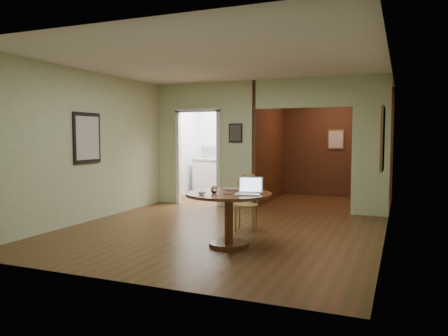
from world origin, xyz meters
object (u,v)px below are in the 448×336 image
at_px(chair, 247,199).
at_px(closed_laptop, 234,190).
at_px(dining_table, 229,207).
at_px(open_laptop, 249,190).

bearing_deg(chair, closed_laptop, -91.12).
xyz_separation_m(dining_table, open_laptop, (0.31, -0.04, 0.26)).
height_order(open_laptop, closed_laptop, open_laptop).
xyz_separation_m(dining_table, closed_laptop, (-0.02, 0.27, 0.21)).
xyz_separation_m(open_laptop, closed_laptop, (-0.33, 0.31, -0.05)).
distance_m(chair, open_laptop, 1.20).
bearing_deg(closed_laptop, open_laptop, -43.70).
bearing_deg(chair, open_laptop, -76.28).
bearing_deg(open_laptop, closed_laptop, 124.29).
relative_size(chair, closed_laptop, 2.70).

